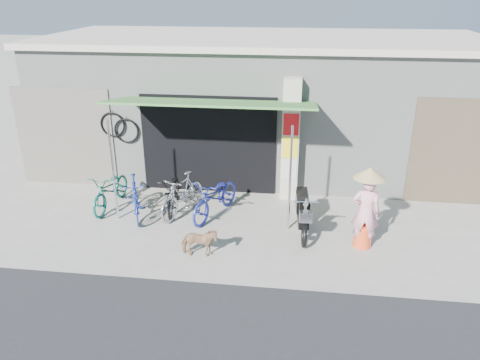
# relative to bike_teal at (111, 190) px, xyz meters

# --- Properties ---
(ground) EXTENTS (80.00, 80.00, 0.00)m
(ground) POSITION_rel_bike_teal_xyz_m (3.35, -1.31, -0.46)
(ground) COLOR #A49F94
(ground) RESTS_ON ground
(bicycle_shop) EXTENTS (12.30, 5.30, 3.66)m
(bicycle_shop) POSITION_rel_bike_teal_xyz_m (3.34, 3.78, 1.38)
(bicycle_shop) COLOR #A4A9A0
(bicycle_shop) RESTS_ON ground
(shop_pillar) EXTENTS (0.42, 0.44, 3.00)m
(shop_pillar) POSITION_rel_bike_teal_xyz_m (4.20, 1.14, 1.04)
(shop_pillar) COLOR beige
(shop_pillar) RESTS_ON ground
(awning) EXTENTS (4.60, 1.88, 2.72)m
(awning) POSITION_rel_bike_teal_xyz_m (2.44, 0.32, 2.06)
(awning) COLOR #3B7032
(awning) RESTS_ON ground
(neighbour_right) EXTENTS (2.60, 0.06, 2.60)m
(neighbour_right) POSITION_rel_bike_teal_xyz_m (8.35, 1.28, 0.84)
(neighbour_right) COLOR brown
(neighbour_right) RESTS_ON ground
(neighbour_left) EXTENTS (2.60, 0.06, 2.60)m
(neighbour_left) POSITION_rel_bike_teal_xyz_m (-1.65, 1.28, 0.84)
(neighbour_left) COLOR #6B665B
(neighbour_left) RESTS_ON ground
(bike_teal) EXTENTS (0.74, 1.78, 0.91)m
(bike_teal) POSITION_rel_bike_teal_xyz_m (0.00, 0.00, 0.00)
(bike_teal) COLOR #156253
(bike_teal) RESTS_ON ground
(bike_blue) EXTENTS (0.99, 1.63, 0.95)m
(bike_blue) POSITION_rel_bike_teal_xyz_m (0.74, -0.40, 0.02)
(bike_blue) COLOR navy
(bike_blue) RESTS_ON ground
(bike_black) EXTENTS (0.80, 1.73, 0.88)m
(bike_black) POSITION_rel_bike_teal_xyz_m (1.51, 0.10, -0.02)
(bike_black) COLOR black
(bike_black) RESTS_ON ground
(bike_silver) EXTENTS (1.03, 1.71, 0.99)m
(bike_silver) POSITION_rel_bike_teal_xyz_m (1.78, -0.14, 0.04)
(bike_silver) COLOR silver
(bike_silver) RESTS_ON ground
(bike_navy) EXTENTS (1.26, 1.94, 0.96)m
(bike_navy) POSITION_rel_bike_teal_xyz_m (2.56, -0.15, 0.02)
(bike_navy) COLOR #232BA0
(bike_navy) RESTS_ON ground
(street_dog) EXTENTS (0.76, 0.40, 0.62)m
(street_dog) POSITION_rel_bike_teal_xyz_m (2.54, -1.93, -0.15)
(street_dog) COLOR tan
(street_dog) RESTS_ON ground
(moped) EXTENTS (0.51, 1.80, 1.02)m
(moped) POSITION_rel_bike_teal_xyz_m (4.54, -0.61, 0.01)
(moped) COLOR black
(moped) RESTS_ON ground
(nun) EXTENTS (0.64, 0.64, 1.73)m
(nun) POSITION_rel_bike_teal_xyz_m (5.78, -1.11, 0.40)
(nun) COLOR pink
(nun) RESTS_ON ground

